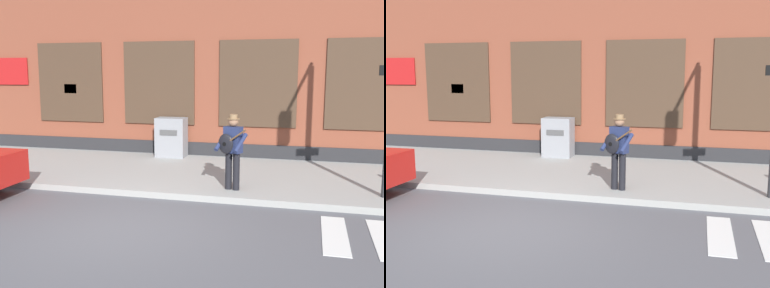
% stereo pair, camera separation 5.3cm
% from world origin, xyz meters
% --- Properties ---
extents(ground_plane, '(160.00, 160.00, 0.00)m').
position_xyz_m(ground_plane, '(0.00, 0.00, 0.00)').
color(ground_plane, '#56565B').
extents(sidewalk, '(28.00, 4.50, 0.14)m').
position_xyz_m(sidewalk, '(0.00, 4.27, 0.07)').
color(sidewalk, '#9E9E99').
rests_on(sidewalk, ground).
extents(building_backdrop, '(28.00, 4.06, 7.70)m').
position_xyz_m(building_backdrop, '(-0.00, 8.51, 3.84)').
color(building_backdrop, brown).
rests_on(building_backdrop, ground).
extents(busker, '(0.72, 0.67, 1.66)m').
position_xyz_m(busker, '(1.45, 2.65, 1.09)').
color(busker, black).
rests_on(busker, sidewalk).
extents(utility_box, '(0.89, 0.61, 1.19)m').
position_xyz_m(utility_box, '(-1.01, 6.07, 0.74)').
color(utility_box, gray).
rests_on(utility_box, sidewalk).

